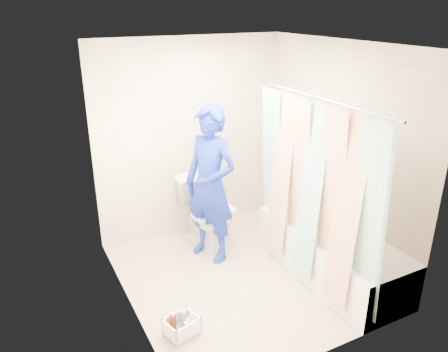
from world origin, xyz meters
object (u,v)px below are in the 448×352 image
toilet (208,213)px  cleaning_caddy (183,326)px  bathtub (331,253)px  plumber (210,185)px

toilet → cleaning_caddy: (-0.87, -1.31, -0.33)m
bathtub → cleaning_caddy: bathtub is taller
toilet → plumber: (-0.08, -0.25, 0.47)m
toilet → plumber: bearing=-114.4°
toilet → bathtub: bearing=-59.8°
cleaning_caddy → bathtub: bearing=-10.3°
bathtub → plumber: plumber is taller
bathtub → plumber: (-0.97, 0.94, 0.62)m
toilet → plumber: 0.54m
bathtub → plumber: bearing=135.9°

